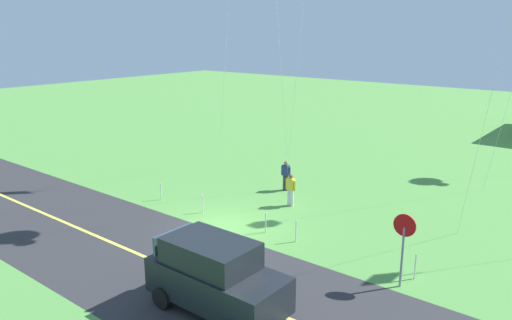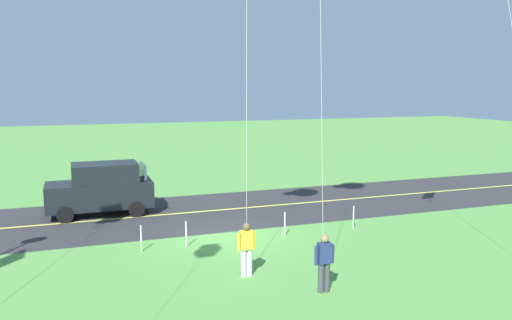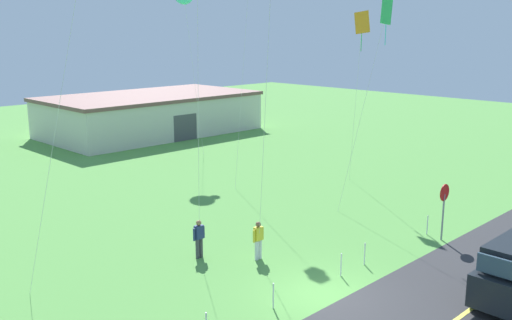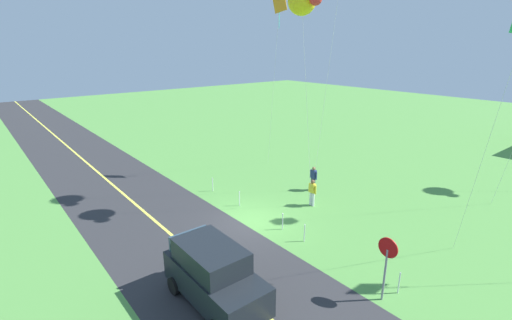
# 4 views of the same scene
# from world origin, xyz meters

# --- Properties ---
(ground_plane) EXTENTS (120.00, 120.00, 0.10)m
(ground_plane) POSITION_xyz_m (0.00, 0.00, -0.05)
(ground_plane) COLOR #549342
(stop_sign) EXTENTS (0.76, 0.08, 2.56)m
(stop_sign) POSITION_xyz_m (7.99, -0.10, 1.80)
(stop_sign) COLOR gray
(stop_sign) RESTS_ON ground
(person_adult_near) EXTENTS (0.58, 0.22, 1.60)m
(person_adult_near) POSITION_xyz_m (0.66, 4.05, 0.86)
(person_adult_near) COLOR silver
(person_adult_near) RESTS_ON ground
(person_adult_companion) EXTENTS (0.58, 0.22, 1.60)m
(person_adult_companion) POSITION_xyz_m (-0.93, 5.87, 0.86)
(person_adult_companion) COLOR #3F3F47
(person_adult_companion) RESTS_ON ground
(kite_yellow_high) EXTENTS (2.00, 1.43, 10.61)m
(kite_yellow_high) POSITION_xyz_m (9.51, 4.30, 9.77)
(kite_yellow_high) COLOR silver
(kite_yellow_high) RESTS_ON ground
(kite_green_far) EXTENTS (1.14, 1.78, 10.17)m
(kite_green_far) POSITION_xyz_m (12.73, 7.92, 9.33)
(kite_green_far) COLOR silver
(kite_green_far) RESTS_ON ground
(warehouse_distant) EXTENTS (18.36, 10.20, 3.50)m
(warehouse_distant) POSITION_xyz_m (14.59, 31.64, 1.75)
(warehouse_distant) COLOR beige
(warehouse_distant) RESTS_ON ground
(fence_post_1) EXTENTS (0.05, 0.05, 0.90)m
(fence_post_1) POSITION_xyz_m (-1.98, 0.70, 0.45)
(fence_post_1) COLOR silver
(fence_post_1) RESTS_ON ground
(fence_post_2) EXTENTS (0.05, 0.05, 0.90)m
(fence_post_2) POSITION_xyz_m (1.73, 0.70, 0.45)
(fence_post_2) COLOR silver
(fence_post_2) RESTS_ON ground
(fence_post_3) EXTENTS (0.05, 0.05, 0.90)m
(fence_post_3) POSITION_xyz_m (3.26, 0.70, 0.45)
(fence_post_3) COLOR silver
(fence_post_3) RESTS_ON ground
(fence_post_4) EXTENTS (0.05, 0.05, 0.90)m
(fence_post_4) POSITION_xyz_m (8.17, 0.70, 0.45)
(fence_post_4) COLOR silver
(fence_post_4) RESTS_ON ground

